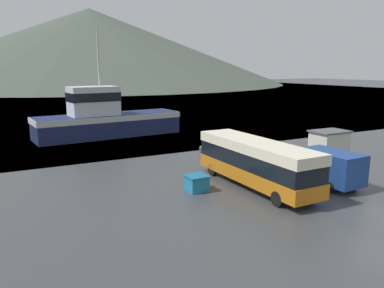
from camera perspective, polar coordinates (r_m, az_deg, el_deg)
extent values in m
plane|color=#383A3D|center=(22.63, 26.40, -9.61)|extent=(400.00, 400.00, 0.00)
plane|color=#475B6B|center=(151.62, -21.37, 7.81)|extent=(240.00, 240.00, 0.00)
cone|color=#424C42|center=(201.95, -15.22, 14.16)|extent=(191.91, 191.91, 36.88)
cube|color=#B26614|center=(24.99, 9.60, -4.40)|extent=(2.58, 10.13, 0.91)
cube|color=black|center=(24.75, 9.68, -2.23)|extent=(2.53, 9.93, 1.04)
cube|color=beige|center=(24.56, 9.74, -0.31)|extent=(2.58, 10.13, 0.65)
cube|color=black|center=(28.86, 3.50, -0.49)|extent=(2.23, 0.07, 1.40)
cylinder|color=black|center=(27.31, 3.16, -3.88)|extent=(0.30, 0.90, 0.90)
cylinder|color=black|center=(28.50, 7.00, -3.30)|extent=(0.30, 0.90, 0.90)
cylinder|color=black|center=(21.86, 12.94, -8.13)|extent=(0.30, 0.90, 0.90)
cylinder|color=black|center=(23.32, 17.12, -7.10)|extent=(0.30, 0.90, 0.90)
cube|color=navy|center=(26.17, 20.44, -3.24)|extent=(2.34, 4.08, 2.01)
cube|color=navy|center=(28.11, 15.91, -2.91)|extent=(2.25, 1.79, 1.11)
cube|color=black|center=(27.35, 17.26, -1.43)|extent=(1.87, 0.13, 0.70)
cylinder|color=black|center=(27.42, 14.74, -4.41)|extent=(0.24, 0.71, 0.70)
cylinder|color=black|center=(28.80, 17.55, -3.80)|extent=(0.24, 0.71, 0.70)
cylinder|color=black|center=(25.14, 20.42, -6.21)|extent=(0.24, 0.71, 0.70)
cylinder|color=black|center=(26.64, 23.17, -5.44)|extent=(0.24, 0.71, 0.70)
cube|color=#19234C|center=(43.98, -12.59, 2.81)|extent=(16.52, 5.83, 2.51)
cube|color=silver|center=(43.86, -12.64, 4.03)|extent=(16.69, 5.88, 0.63)
cube|color=silver|center=(43.13, -14.78, 6.36)|extent=(5.43, 3.55, 3.19)
cube|color=black|center=(43.09, -14.81, 6.99)|extent=(5.54, 3.65, 0.96)
cylinder|color=#B2B2B7|center=(43.24, -14.10, 12.61)|extent=(0.20, 0.20, 6.15)
cube|color=teal|center=(23.91, 0.71, -6.09)|extent=(1.23, 1.21, 0.92)
cube|color=#1A5F86|center=(23.76, 0.71, -4.91)|extent=(1.35, 1.34, 0.10)
cube|color=beige|center=(34.77, 20.15, -0.09)|extent=(2.89, 2.10, 2.25)
cube|color=#4C4C51|center=(34.57, 20.28, 1.83)|extent=(3.18, 2.31, 0.12)
cylinder|color=#4C4C51|center=(34.24, 1.42, -1.10)|extent=(0.33, 0.33, 0.43)
sphere|color=#4C4C51|center=(34.18, 1.42, -0.59)|extent=(0.38, 0.38, 0.38)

